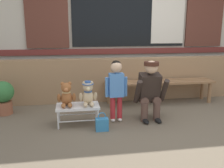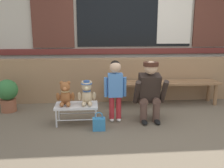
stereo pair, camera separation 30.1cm
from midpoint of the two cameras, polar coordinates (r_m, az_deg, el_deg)
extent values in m
plane|color=brown|center=(3.83, 11.97, -9.49)|extent=(60.00, 60.00, 0.00)
cube|color=#997551|center=(5.03, 7.57, 1.12)|extent=(7.49, 0.25, 0.85)
cube|color=#B7B2A3|center=(5.45, 6.80, 16.90)|extent=(7.64, 0.20, 3.66)
cube|color=maroon|center=(5.34, 6.81, 7.53)|extent=(7.03, 0.04, 0.12)
cube|color=black|center=(5.33, 7.03, 16.12)|extent=(2.40, 0.03, 1.40)
cube|color=silver|center=(5.55, 15.88, 15.61)|extent=(0.73, 0.02, 1.29)
cube|color=#562D23|center=(5.25, -11.96, 16.00)|extent=(0.84, 0.05, 1.43)
cube|color=#562D23|center=(5.90, 23.82, 14.84)|extent=(0.84, 0.05, 1.43)
cube|color=#8E6642|center=(4.67, 14.14, -0.13)|extent=(2.10, 0.11, 0.04)
cube|color=#8E6642|center=(4.80, 13.60, 0.25)|extent=(2.10, 0.11, 0.04)
cube|color=#8E6642|center=(4.93, 13.08, 0.61)|extent=(2.10, 0.11, 0.04)
cylinder|color=#8E6642|center=(4.51, 2.21, -3.08)|extent=(0.07, 0.07, 0.40)
cylinder|color=#8E6642|center=(4.77, 1.80, -2.17)|extent=(0.07, 0.07, 0.40)
cylinder|color=#8E6642|center=(5.12, 24.34, -2.31)|extent=(0.07, 0.07, 0.40)
cylinder|color=#8E6642|center=(5.35, 22.91, -1.54)|extent=(0.07, 0.07, 0.40)
cube|color=silver|center=(3.78, -5.94, -4.98)|extent=(0.64, 0.36, 0.04)
cylinder|color=silver|center=(3.71, -10.46, -7.96)|extent=(0.02, 0.02, 0.26)
cylinder|color=silver|center=(3.99, -10.05, -6.43)|extent=(0.02, 0.02, 0.26)
cylinder|color=silver|center=(3.69, -1.39, -7.81)|extent=(0.02, 0.02, 0.26)
cylinder|color=silver|center=(3.98, -1.65, -6.30)|extent=(0.02, 0.02, 0.26)
cylinder|color=silver|center=(3.70, -5.92, -8.30)|extent=(0.58, 0.02, 0.02)
cylinder|color=silver|center=(3.98, -5.85, -6.75)|extent=(0.58, 0.02, 0.02)
ellipsoid|color=#93562D|center=(3.77, -8.42, -3.07)|extent=(0.17, 0.14, 0.22)
sphere|color=#93562D|center=(3.72, -8.51, -0.65)|extent=(0.15, 0.15, 0.15)
sphere|color=#C87B48|center=(3.67, -8.55, -1.03)|extent=(0.06, 0.06, 0.06)
sphere|color=#93562D|center=(3.72, -9.34, 0.25)|extent=(0.06, 0.06, 0.06)
ellipsoid|color=#93562D|center=(3.75, -10.13, -2.93)|extent=(0.06, 0.11, 0.16)
ellipsoid|color=#93562D|center=(3.69, -9.21, -4.69)|extent=(0.06, 0.15, 0.06)
sphere|color=#93562D|center=(3.71, -7.72, 0.28)|extent=(0.06, 0.06, 0.06)
ellipsoid|color=#93562D|center=(3.73, -6.77, -2.88)|extent=(0.06, 0.11, 0.16)
ellipsoid|color=#93562D|center=(3.68, -7.76, -4.67)|extent=(0.06, 0.15, 0.06)
torus|color=#D6B775|center=(3.74, -8.47, -1.69)|extent=(0.13, 0.13, 0.02)
ellipsoid|color=#CCB289|center=(3.76, -3.55, -2.99)|extent=(0.17, 0.14, 0.22)
sphere|color=#CCB289|center=(3.71, -3.58, -0.56)|extent=(0.15, 0.15, 0.15)
sphere|color=#FFEEBB|center=(3.66, -3.55, -0.94)|extent=(0.06, 0.06, 0.06)
sphere|color=#CCB289|center=(3.71, -4.40, 0.34)|extent=(0.06, 0.06, 0.06)
ellipsoid|color=#CCB289|center=(3.73, -5.23, -2.85)|extent=(0.06, 0.11, 0.16)
ellipsoid|color=#CCB289|center=(3.68, -4.22, -4.61)|extent=(0.06, 0.15, 0.06)
sphere|color=#CCB289|center=(3.71, -2.78, 0.37)|extent=(0.06, 0.06, 0.06)
ellipsoid|color=#CCB289|center=(3.73, -1.85, -2.78)|extent=(0.06, 0.11, 0.16)
ellipsoid|color=#CCB289|center=(3.68, -2.75, -4.58)|extent=(0.06, 0.15, 0.06)
torus|color=#335699|center=(3.74, -3.56, -1.61)|extent=(0.13, 0.13, 0.02)
cylinder|color=#335699|center=(3.71, -3.59, 0.08)|extent=(0.17, 0.17, 0.01)
cylinder|color=#335699|center=(3.70, -3.59, 0.42)|extent=(0.10, 0.10, 0.04)
cylinder|color=#B7282D|center=(3.87, 2.16, -5.48)|extent=(0.08, 0.08, 0.36)
ellipsoid|color=silver|center=(3.91, 2.18, -8.28)|extent=(0.07, 0.12, 0.05)
cylinder|color=#B7282D|center=(3.88, 3.78, -5.43)|extent=(0.08, 0.08, 0.36)
ellipsoid|color=silver|center=(3.93, 3.78, -8.22)|extent=(0.07, 0.12, 0.05)
cube|color=#4C84CC|center=(3.78, 3.04, -0.26)|extent=(0.22, 0.15, 0.36)
cylinder|color=#4C84CC|center=(3.77, 0.85, -0.75)|extent=(0.06, 0.06, 0.30)
cylinder|color=#4C84CC|center=(3.81, 5.19, -0.66)|extent=(0.06, 0.06, 0.30)
sphere|color=#DBB28E|center=(3.72, 3.09, 3.94)|extent=(0.17, 0.17, 0.17)
sphere|color=black|center=(3.73, 3.07, 4.27)|extent=(0.16, 0.16, 0.16)
cylinder|color=brown|center=(3.89, 9.50, -6.62)|extent=(0.11, 0.11, 0.30)
cylinder|color=brown|center=(3.97, 9.10, -3.64)|extent=(0.13, 0.32, 0.13)
ellipsoid|color=black|center=(3.86, 9.73, -8.69)|extent=(0.09, 0.20, 0.06)
cylinder|color=brown|center=(3.95, 12.34, -6.48)|extent=(0.11, 0.11, 0.30)
cylinder|color=brown|center=(4.02, 11.87, -3.54)|extent=(0.13, 0.32, 0.13)
ellipsoid|color=black|center=(3.91, 12.60, -8.52)|extent=(0.09, 0.20, 0.06)
cube|color=#2D231E|center=(3.92, 10.73, -0.91)|extent=(0.32, 0.30, 0.47)
cylinder|color=#2D231E|center=(3.78, 8.03, -1.93)|extent=(0.08, 0.28, 0.40)
cylinder|color=#2D231E|center=(3.89, 14.07, -1.75)|extent=(0.08, 0.28, 0.40)
sphere|color=#DBB28E|center=(3.79, 11.21, 3.70)|extent=(0.20, 0.20, 0.20)
cylinder|color=#422319|center=(3.78, 11.25, 4.52)|extent=(0.23, 0.23, 0.06)
cube|color=brown|center=(4.09, 12.88, -2.46)|extent=(0.10, 0.22, 0.16)
cube|color=teal|center=(3.57, -0.60, -9.28)|extent=(0.18, 0.11, 0.18)
torus|color=teal|center=(3.53, -0.60, -7.40)|extent=(0.11, 0.01, 0.11)
cylinder|color=brown|center=(4.65, -21.04, -4.62)|extent=(0.26, 0.26, 0.22)
sphere|color=#337038|center=(4.57, -21.32, -1.27)|extent=(0.36, 0.36, 0.36)
camera|label=1|loc=(0.15, -87.83, 0.49)|focal=39.62mm
camera|label=2|loc=(0.15, 92.17, -0.49)|focal=39.62mm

